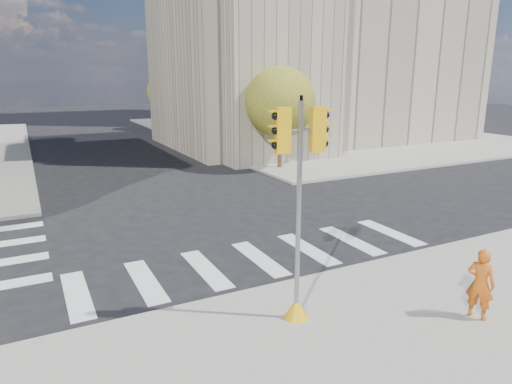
% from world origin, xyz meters
% --- Properties ---
extents(ground, '(160.00, 160.00, 0.00)m').
position_xyz_m(ground, '(0.00, 0.00, 0.00)').
color(ground, black).
rests_on(ground, ground).
extents(sidewalk_far_right, '(28.00, 40.00, 0.15)m').
position_xyz_m(sidewalk_far_right, '(20.00, 26.00, 0.07)').
color(sidewalk_far_right, gray).
rests_on(sidewalk_far_right, ground).
extents(civic_building, '(26.00, 16.00, 19.39)m').
position_xyz_m(civic_building, '(15.59, 19.12, 7.26)').
color(civic_building, '#A0937E').
rests_on(civic_building, ground).
extents(office_tower, '(20.00, 18.00, 30.00)m').
position_xyz_m(office_tower, '(22.00, 42.00, 15.00)').
color(office_tower, '#9EA0A3').
rests_on(office_tower, ground).
extents(tree_re_near, '(4.20, 4.20, 6.16)m').
position_xyz_m(tree_re_near, '(7.50, 10.00, 4.05)').
color(tree_re_near, '#382616').
rests_on(tree_re_near, ground).
extents(tree_re_mid, '(4.60, 4.60, 6.66)m').
position_xyz_m(tree_re_mid, '(7.50, 22.00, 4.35)').
color(tree_re_mid, '#382616').
rests_on(tree_re_mid, ground).
extents(tree_re_far, '(4.00, 4.00, 5.88)m').
position_xyz_m(tree_re_far, '(7.50, 34.00, 3.87)').
color(tree_re_far, '#382616').
rests_on(tree_re_far, ground).
extents(lamp_near, '(0.35, 0.18, 8.11)m').
position_xyz_m(lamp_near, '(8.00, 14.00, 4.58)').
color(lamp_near, black).
rests_on(lamp_near, sidewalk_far_right).
extents(lamp_far, '(0.35, 0.18, 8.11)m').
position_xyz_m(lamp_far, '(8.00, 28.00, 4.58)').
color(lamp_far, black).
rests_on(lamp_far, sidewalk_far_right).
extents(traffic_signal, '(1.08, 0.56, 5.05)m').
position_xyz_m(traffic_signal, '(-1.13, -5.83, 2.31)').
color(traffic_signal, '#E6A60C').
rests_on(traffic_signal, sidewalk_near).
extents(photographer, '(0.60, 0.72, 1.68)m').
position_xyz_m(photographer, '(2.61, -7.69, 0.99)').
color(photographer, '#CA5613').
rests_on(photographer, sidewalk_near).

